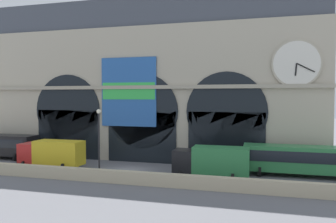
{
  "coord_description": "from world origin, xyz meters",
  "views": [
    {
      "loc": [
        13.79,
        -33.23,
        8.11
      ],
      "look_at": [
        3.36,
        5.0,
        6.32
      ],
      "focal_mm": 35.28,
      "sensor_mm": 36.0,
      "label": 1
    }
  ],
  "objects_px": {
    "box_truck_midwest": "(52,153)",
    "street_lamp_quayside": "(99,135)",
    "bus_east": "(299,159)",
    "box_truck_mideast": "(212,161)"
  },
  "relations": [
    {
      "from": "box_truck_midwest",
      "to": "street_lamp_quayside",
      "type": "distance_m",
      "value": 8.83
    },
    {
      "from": "street_lamp_quayside",
      "to": "box_truck_midwest",
      "type": "bearing_deg",
      "value": 155.8
    },
    {
      "from": "box_truck_mideast",
      "to": "bus_east",
      "type": "height_order",
      "value": "box_truck_mideast"
    },
    {
      "from": "box_truck_mideast",
      "to": "street_lamp_quayside",
      "type": "relative_size",
      "value": 1.09
    },
    {
      "from": "box_truck_midwest",
      "to": "box_truck_mideast",
      "type": "relative_size",
      "value": 1.0
    },
    {
      "from": "box_truck_midwest",
      "to": "box_truck_mideast",
      "type": "height_order",
      "value": "same"
    },
    {
      "from": "box_truck_midwest",
      "to": "bus_east",
      "type": "xyz_separation_m",
      "value": [
        26.69,
        3.02,
        0.08
      ]
    },
    {
      "from": "box_truck_mideast",
      "to": "bus_east",
      "type": "bearing_deg",
      "value": 18.88
    },
    {
      "from": "box_truck_mideast",
      "to": "bus_east",
      "type": "relative_size",
      "value": 0.68
    },
    {
      "from": "street_lamp_quayside",
      "to": "bus_east",
      "type": "bearing_deg",
      "value": 18.76
    }
  ]
}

